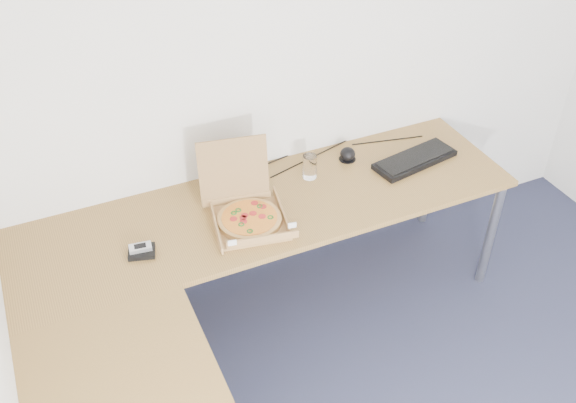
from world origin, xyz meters
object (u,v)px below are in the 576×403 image
desk (238,285)px  drinking_glass (310,167)px  wallet (142,252)px  keyboard (415,160)px  pizza_box (248,214)px

desk → drinking_glass: size_ratio=19.32×
drinking_glass → wallet: 0.97m
desk → wallet: 0.47m
keyboard → drinking_glass: bearing=159.4°
keyboard → desk: bearing=-169.1°
pizza_box → drinking_glass: bearing=35.8°
wallet → keyboard: bearing=19.9°
pizza_box → wallet: 0.52m
keyboard → wallet: 1.52m
desk → keyboard: 1.26m
pizza_box → drinking_glass: pizza_box is taller
pizza_box → drinking_glass: (0.42, 0.20, 0.02)m
wallet → desk: bearing=-29.6°
keyboard → wallet: keyboard is taller
pizza_box → keyboard: 1.00m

